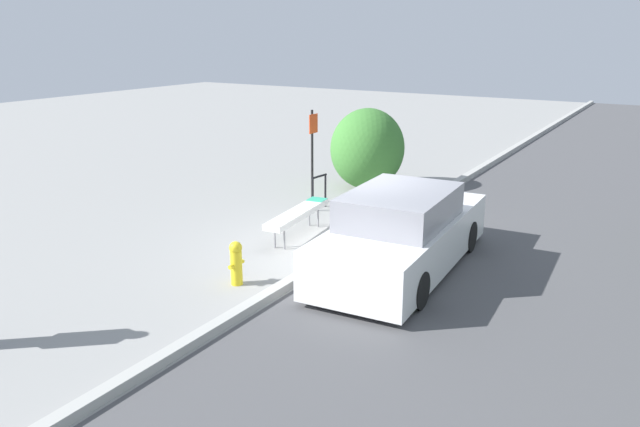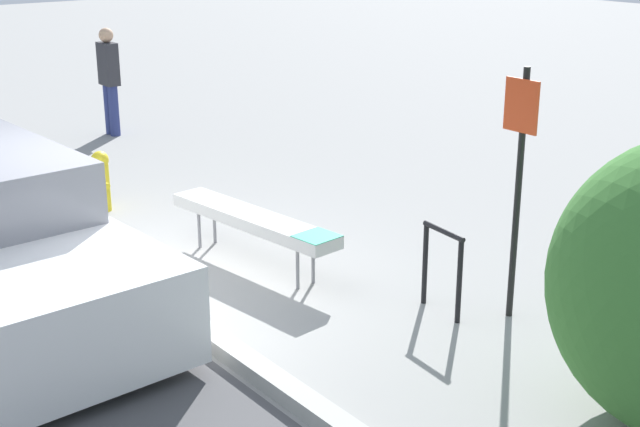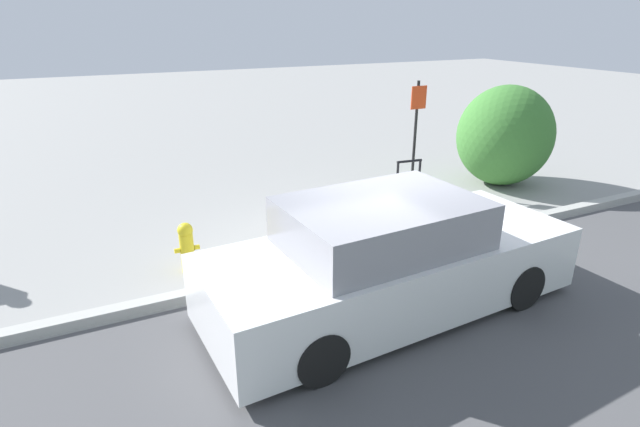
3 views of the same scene
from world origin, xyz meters
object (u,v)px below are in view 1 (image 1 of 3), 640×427
Objects in this scene: bench at (298,214)px; bike_rack at (319,189)px; sign_post at (313,148)px; fire_hydrant at (236,262)px; parked_car_near at (402,234)px.

bench is 2.81× the size of bike_rack.
bike_rack is at bearing -133.87° from sign_post.
fire_hydrant is at bearing -176.21° from bench.
bike_rack is at bearing 14.53° from fire_hydrant.
sign_post is (0.43, 0.45, 0.88)m from bike_rack.
sign_post reaches higher than bench.
parked_car_near is (-3.06, -3.77, -0.71)m from sign_post.
parked_car_near is (-2.63, -3.32, 0.17)m from bike_rack.
parked_car_near reaches higher than bench.
sign_post reaches higher than bike_rack.
bench is 1.01× the size of sign_post.
sign_post is at bearing 18.01° from fire_hydrant.
bike_rack is (2.05, 0.72, 0.00)m from bench.
bike_rack is 1.08× the size of fire_hydrant.
sign_post reaches higher than parked_car_near.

